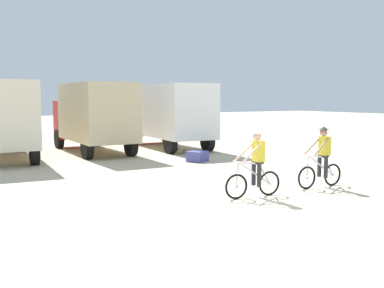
% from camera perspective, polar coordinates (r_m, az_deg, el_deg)
% --- Properties ---
extents(ground_plane, '(120.00, 120.00, 0.00)m').
position_cam_1_polar(ground_plane, '(12.10, 8.49, -6.92)').
color(ground_plane, beige).
extents(box_truck_cream_rv, '(2.85, 6.90, 3.35)m').
position_cam_1_polar(box_truck_cream_rv, '(21.06, -22.95, 3.24)').
color(box_truck_cream_rv, beige).
rests_on(box_truck_cream_rv, ground).
extents(box_truck_tan_camper, '(2.49, 6.79, 3.35)m').
position_cam_1_polar(box_truck_tan_camper, '(22.50, -12.36, 3.70)').
color(box_truck_tan_camper, '#CCB78E').
rests_on(box_truck_tan_camper, ground).
extents(box_truck_avon_van, '(2.77, 6.88, 3.35)m').
position_cam_1_polar(box_truck_avon_van, '(23.91, -2.82, 3.95)').
color(box_truck_avon_van, white).
rests_on(box_truck_avon_van, ground).
extents(cyclist_orange_shirt, '(1.73, 0.52, 1.82)m').
position_cam_1_polar(cyclist_orange_shirt, '(12.19, 7.98, -2.78)').
color(cyclist_orange_shirt, black).
rests_on(cyclist_orange_shirt, ground).
extents(cyclist_cowboy_hat, '(1.73, 0.52, 1.82)m').
position_cam_1_polar(cyclist_cowboy_hat, '(13.95, 16.06, -1.86)').
color(cyclist_cowboy_hat, black).
rests_on(cyclist_cowboy_hat, ground).
extents(supply_crate, '(0.97, 0.95, 0.44)m').
position_cam_1_polar(supply_crate, '(18.94, 0.68, -1.57)').
color(supply_crate, '#4C5199').
rests_on(supply_crate, ground).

